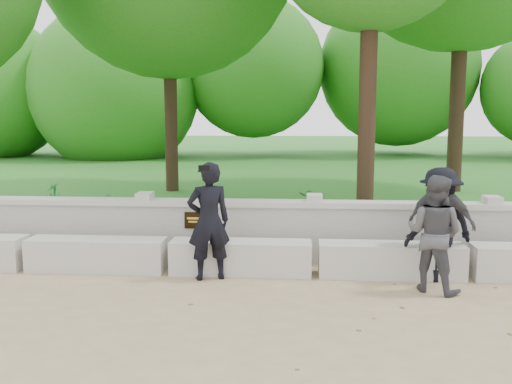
% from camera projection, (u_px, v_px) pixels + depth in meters
% --- Properties ---
extents(ground, '(80.00, 80.00, 0.00)m').
position_uv_depth(ground, '(127.00, 322.00, 5.94)').
color(ground, tan).
rests_on(ground, ground).
extents(lawn, '(40.00, 22.00, 0.25)m').
position_uv_depth(lawn, '(248.00, 173.00, 19.75)').
color(lawn, '#21631A').
rests_on(lawn, ground).
extents(concrete_bench, '(11.90, 0.45, 0.45)m').
position_uv_depth(concrete_bench, '(168.00, 256.00, 7.78)').
color(concrete_bench, beige).
rests_on(concrete_bench, ground).
extents(parapet_wall, '(12.50, 0.35, 0.90)m').
position_uv_depth(parapet_wall, '(179.00, 229.00, 8.44)').
color(parapet_wall, '#BAB8B0').
rests_on(parapet_wall, ground).
extents(man_main, '(0.66, 0.61, 1.54)m').
position_uv_depth(man_main, '(209.00, 221.00, 7.38)').
color(man_main, black).
rests_on(man_main, ground).
extents(visitor_left, '(0.88, 0.84, 1.43)m').
position_uv_depth(visitor_left, '(434.00, 234.00, 6.89)').
color(visitor_left, '#424247').
rests_on(visitor_left, ground).
extents(visitor_mid, '(1.08, 0.84, 1.48)m').
position_uv_depth(visitor_mid, '(440.00, 224.00, 7.35)').
color(visitor_mid, black).
rests_on(visitor_mid, ground).
extents(visitor_right, '(0.92, 0.77, 1.48)m').
position_uv_depth(visitor_right, '(441.00, 224.00, 7.34)').
color(visitor_right, '#414146').
rests_on(visitor_right, ground).
extents(shrub_b, '(0.32, 0.37, 0.62)m').
position_uv_depth(shrub_b, '(104.00, 213.00, 9.23)').
color(shrub_b, '#256D2B').
rests_on(shrub_b, lawn).
extents(shrub_c, '(0.75, 0.74, 0.63)m').
position_uv_depth(shrub_c, '(317.00, 211.00, 9.40)').
color(shrub_c, '#256D2B').
rests_on(shrub_c, lawn).
extents(shrub_d, '(0.44, 0.46, 0.62)m').
position_uv_depth(shrub_d, '(55.00, 197.00, 10.96)').
color(shrub_d, '#256D2B').
rests_on(shrub_d, lawn).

